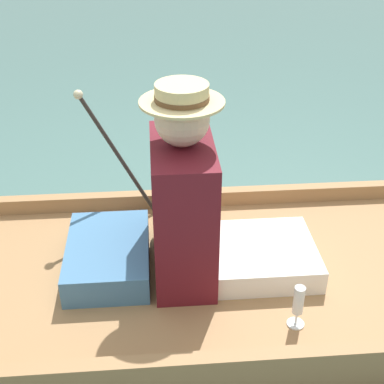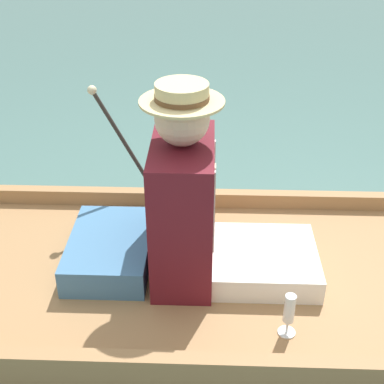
% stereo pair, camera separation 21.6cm
% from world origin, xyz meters
% --- Properties ---
extents(ground_plane, '(16.00, 16.00, 0.00)m').
position_xyz_m(ground_plane, '(0.00, 0.00, 0.00)').
color(ground_plane, '#476B66').
extents(punt_boat, '(1.16, 3.21, 0.21)m').
position_xyz_m(punt_boat, '(0.00, 0.00, 0.07)').
color(punt_boat, '#997047').
rests_on(punt_boat, ground_plane).
extents(seat_cushion, '(0.51, 0.36, 0.13)m').
position_xyz_m(seat_cushion, '(-0.06, -0.30, 0.19)').
color(seat_cushion, teal).
rests_on(seat_cushion, punt_boat).
extents(seated_person, '(0.47, 0.74, 0.86)m').
position_xyz_m(seated_person, '(-0.02, 0.10, 0.44)').
color(seated_person, white).
rests_on(seated_person, punt_boat).
extents(teddy_bear, '(0.28, 0.16, 0.40)m').
position_xyz_m(teddy_bear, '(-0.41, 0.04, 0.31)').
color(teddy_bear, beige).
rests_on(teddy_bear, punt_boat).
extents(wine_glass, '(0.07, 0.07, 0.19)m').
position_xyz_m(wine_glass, '(0.35, 0.44, 0.24)').
color(wine_glass, silver).
rests_on(wine_glass, punt_boat).
extents(walking_cane, '(0.04, 0.36, 0.68)m').
position_xyz_m(walking_cane, '(-0.48, -0.28, 0.53)').
color(walking_cane, '#2D2823').
rests_on(walking_cane, punt_boat).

